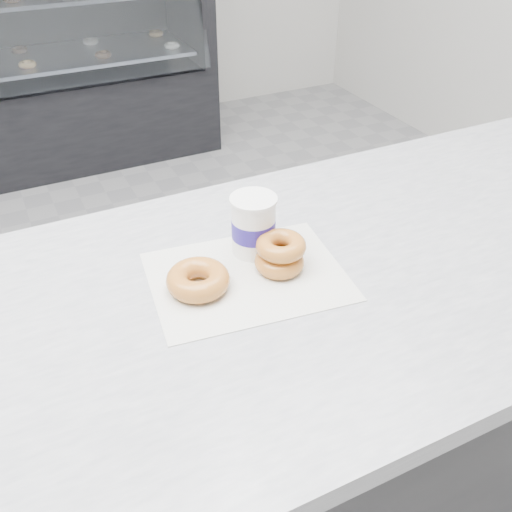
{
  "coord_description": "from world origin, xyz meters",
  "views": [
    {
      "loc": [
        -0.05,
        -1.29,
        1.52
      ],
      "look_at": [
        0.31,
        -0.55,
        0.93
      ],
      "focal_mm": 40.0,
      "sensor_mm": 36.0,
      "label": 1
    }
  ],
  "objects_px": {
    "counter": "(128,504)",
    "donut_single": "(198,280)",
    "donut_stack": "(280,254)",
    "coffee_cup": "(254,225)"
  },
  "relations": [
    {
      "from": "donut_stack",
      "to": "counter",
      "type": "bearing_deg",
      "value": -174.23
    },
    {
      "from": "counter",
      "to": "coffee_cup",
      "type": "distance_m",
      "value": 0.62
    },
    {
      "from": "donut_single",
      "to": "donut_stack",
      "type": "xyz_separation_m",
      "value": [
        0.15,
        -0.01,
        0.01
      ]
    },
    {
      "from": "counter",
      "to": "donut_stack",
      "type": "xyz_separation_m",
      "value": [
        0.35,
        0.04,
        0.48
      ]
    },
    {
      "from": "coffee_cup",
      "to": "donut_stack",
      "type": "bearing_deg",
      "value": -54.01
    },
    {
      "from": "counter",
      "to": "coffee_cup",
      "type": "xyz_separation_m",
      "value": [
        0.33,
        0.11,
        0.51
      ]
    },
    {
      "from": "counter",
      "to": "donut_single",
      "type": "distance_m",
      "value": 0.51
    },
    {
      "from": "donut_stack",
      "to": "coffee_cup",
      "type": "distance_m",
      "value": 0.08
    },
    {
      "from": "donut_stack",
      "to": "donut_single",
      "type": "bearing_deg",
      "value": 176.5
    },
    {
      "from": "coffee_cup",
      "to": "counter",
      "type": "bearing_deg",
      "value": -140.74
    }
  ]
}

